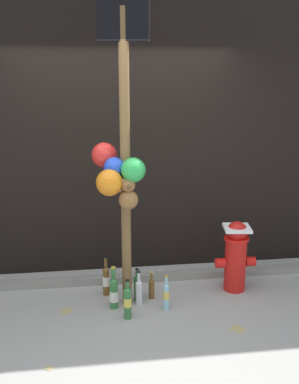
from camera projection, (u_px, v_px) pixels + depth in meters
name	position (u px, v px, depth m)	size (l,w,h in m)	color
ground_plane	(130.00, 329.00, 3.95)	(14.00, 14.00, 0.00)	#9E9B93
building_wall	(117.00, 124.00, 4.86)	(10.00, 0.20, 3.35)	black
curb_strip	(122.00, 278.00, 4.84)	(8.00, 0.12, 0.08)	gray
memorial_post	(120.00, 153.00, 3.99)	(0.53, 0.45, 2.84)	brown
fire_hydrant	(236.00, 254.00, 4.59)	(0.42, 0.30, 0.76)	red
bottle_0	(139.00, 291.00, 4.35)	(0.07, 0.07, 0.35)	silver
bottle_1	(137.00, 287.00, 4.43)	(0.07, 0.07, 0.34)	#337038
bottle_2	(106.00, 280.00, 4.53)	(0.07, 0.07, 0.42)	brown
bottle_3	(114.00, 292.00, 4.27)	(0.08, 0.08, 0.43)	#337038
bottle_4	(152.00, 288.00, 4.47)	(0.06, 0.06, 0.29)	brown
bottle_5	(166.00, 295.00, 4.25)	(0.06, 0.06, 0.35)	#93CCE0
bottle_6	(127.00, 302.00, 4.09)	(0.07, 0.07, 0.39)	#337038
litter_0	(67.00, 311.00, 4.25)	(0.10, 0.11, 0.01)	tan
litter_1	(237.00, 329.00, 3.95)	(0.12, 0.11, 0.01)	tan
litter_2	(162.00, 273.00, 5.06)	(0.16, 0.12, 0.01)	silver
litter_3	(49.00, 368.00, 3.43)	(0.07, 0.05, 0.01)	tan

